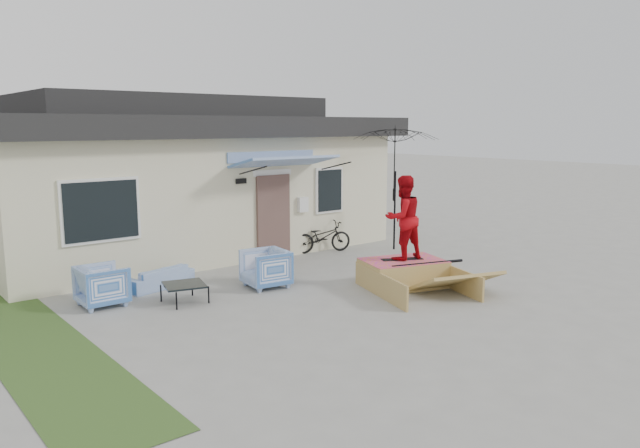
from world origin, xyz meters
TOP-DOWN VIEW (x-y plane):
  - ground at (0.00, 0.00)m, footprint 90.00×90.00m
  - grass_strip at (-5.20, 2.00)m, footprint 1.40×8.00m
  - house at (0.00, 7.99)m, footprint 10.80×8.49m
  - loveseat at (-2.34, 3.81)m, footprint 1.53×0.76m
  - armchair_left at (-3.67, 3.28)m, footprint 0.76×0.82m
  - armchair_right at (-0.62, 2.44)m, footprint 0.89×0.93m
  - coffee_table at (-2.41, 2.50)m, footprint 0.89×0.89m
  - bicycle at (2.47, 4.35)m, footprint 1.64×1.00m
  - patio_umbrella at (4.21, 3.43)m, footprint 2.68×2.57m
  - skate_ramp at (1.63, 0.71)m, footprint 2.21×2.55m
  - skateboard at (1.64, 0.76)m, footprint 0.87×0.59m
  - skater at (1.64, 0.76)m, footprint 0.93×0.77m

SIDE VIEW (x-z plane):
  - ground at x=0.00m, z-range 0.00..0.00m
  - grass_strip at x=-5.20m, z-range 0.00..0.01m
  - coffee_table at x=-2.41m, z-range 0.00..0.36m
  - skate_ramp at x=1.63m, z-range 0.00..0.54m
  - loveseat at x=-2.34m, z-range 0.00..0.57m
  - armchair_left at x=-3.67m, z-range 0.00..0.84m
  - armchair_right at x=-0.62m, z-range 0.00..0.86m
  - bicycle at x=2.47m, z-range 0.00..0.99m
  - skateboard at x=1.64m, z-range 0.54..0.59m
  - skater at x=1.64m, z-range 0.59..2.32m
  - patio_umbrella at x=4.21m, z-range 0.65..2.85m
  - house at x=0.00m, z-range -0.11..3.99m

